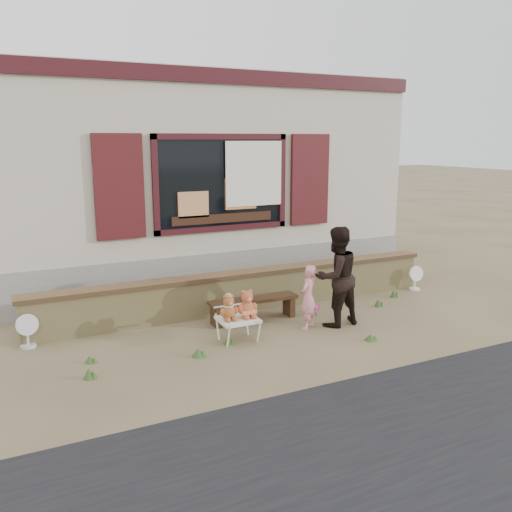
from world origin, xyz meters
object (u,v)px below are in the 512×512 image
child (308,297)px  bench (253,304)px  adult (336,277)px  teddy_bear_left (228,307)px  folding_chair (238,320)px  teddy_bear_right (247,303)px

child → bench: bearing=-82.7°
child → adult: bearing=141.6°
teddy_bear_left → adult: 1.78m
folding_chair → teddy_bear_right: teddy_bear_right is taller
teddy_bear_right → child: size_ratio=0.41×
teddy_bear_left → teddy_bear_right: teddy_bear_right is taller
teddy_bear_left → adult: bearing=-0.5°
folding_chair → adult: (1.62, -0.05, 0.47)m
bench → child: bearing=-48.2°
teddy_bear_left → adult: size_ratio=0.24×
folding_chair → adult: size_ratio=0.36×
teddy_bear_left → adult: (1.76, -0.05, 0.25)m
folding_chair → teddy_bear_right: size_ratio=1.36×
folding_chair → teddy_bear_left: bearing=180.0°
bench → adult: (1.04, -0.73, 0.50)m
folding_chair → teddy_bear_left: size_ratio=1.49×
bench → teddy_bear_right: bearing=-120.9°
teddy_bear_right → child: bearing=1.1°
teddy_bear_right → adult: bearing=-0.6°
teddy_bear_left → folding_chair: bearing=-0.0°
teddy_bear_left → teddy_bear_right: size_ratio=0.91×
teddy_bear_right → child: (1.02, -0.00, -0.05)m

